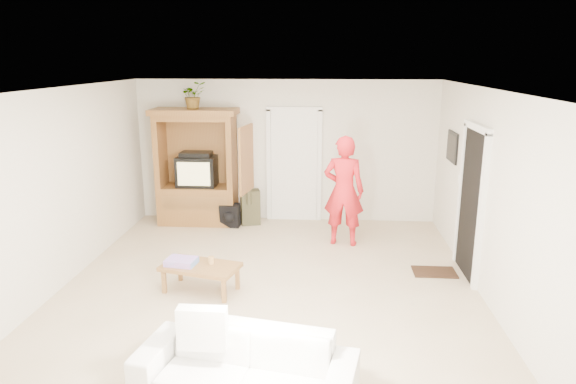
# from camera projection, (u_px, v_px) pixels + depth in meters

# --- Properties ---
(floor) EXTENTS (6.00, 6.00, 0.00)m
(floor) POSITION_uv_depth(u_px,v_px,m) (269.00, 286.00, 6.89)
(floor) COLOR tan
(floor) RESTS_ON ground
(ceiling) EXTENTS (6.00, 6.00, 0.00)m
(ceiling) POSITION_uv_depth(u_px,v_px,m) (268.00, 89.00, 6.23)
(ceiling) COLOR white
(ceiling) RESTS_ON floor
(wall_back) EXTENTS (5.50, 0.00, 5.50)m
(wall_back) POSITION_uv_depth(u_px,v_px,m) (286.00, 151.00, 9.46)
(wall_back) COLOR silver
(wall_back) RESTS_ON floor
(wall_front) EXTENTS (5.50, 0.00, 5.50)m
(wall_front) POSITION_uv_depth(u_px,v_px,m) (223.00, 298.00, 3.66)
(wall_front) COLOR silver
(wall_front) RESTS_ON floor
(wall_left) EXTENTS (0.00, 6.00, 6.00)m
(wall_left) POSITION_uv_depth(u_px,v_px,m) (61.00, 188.00, 6.75)
(wall_left) COLOR silver
(wall_left) RESTS_ON floor
(wall_right) EXTENTS (0.00, 6.00, 6.00)m
(wall_right) POSITION_uv_depth(u_px,v_px,m) (488.00, 196.00, 6.37)
(wall_right) COLOR silver
(wall_right) RESTS_ON floor
(armoire) EXTENTS (1.82, 1.14, 2.10)m
(armoire) POSITION_uv_depth(u_px,v_px,m) (199.00, 175.00, 9.34)
(armoire) COLOR brown
(armoire) RESTS_ON floor
(door_back) EXTENTS (0.85, 0.05, 2.04)m
(door_back) POSITION_uv_depth(u_px,v_px,m) (294.00, 167.00, 9.49)
(door_back) COLOR white
(door_back) RESTS_ON floor
(doorway_right) EXTENTS (0.05, 0.90, 2.04)m
(doorway_right) POSITION_uv_depth(u_px,v_px,m) (471.00, 204.00, 7.02)
(doorway_right) COLOR black
(doorway_right) RESTS_ON floor
(framed_picture) EXTENTS (0.03, 0.60, 0.48)m
(framed_picture) POSITION_uv_depth(u_px,v_px,m) (452.00, 147.00, 8.13)
(framed_picture) COLOR black
(framed_picture) RESTS_ON wall_right
(doormat) EXTENTS (0.60, 0.40, 0.02)m
(doormat) POSITION_uv_depth(u_px,v_px,m) (434.00, 272.00, 7.31)
(doormat) COLOR #382316
(doormat) RESTS_ON floor
(plant) EXTENTS (0.56, 0.55, 0.47)m
(plant) POSITION_uv_depth(u_px,v_px,m) (193.00, 95.00, 8.95)
(plant) COLOR #4C7238
(plant) RESTS_ON armoire
(man) EXTENTS (0.71, 0.53, 1.79)m
(man) POSITION_uv_depth(u_px,v_px,m) (344.00, 191.00, 8.24)
(man) COLOR red
(man) RESTS_ON floor
(sofa) EXTENTS (2.08, 1.13, 0.57)m
(sofa) POSITION_uv_depth(u_px,v_px,m) (245.00, 366.00, 4.59)
(sofa) COLOR white
(sofa) RESTS_ON floor
(coffee_table) EXTENTS (1.08, 0.76, 0.37)m
(coffee_table) POSITION_uv_depth(u_px,v_px,m) (201.00, 268.00, 6.66)
(coffee_table) COLOR olive
(coffee_table) RESTS_ON floor
(towel) EXTENTS (0.42, 0.34, 0.08)m
(towel) POSITION_uv_depth(u_px,v_px,m) (181.00, 261.00, 6.65)
(towel) COLOR #F050A9
(towel) RESTS_ON coffee_table
(candle) EXTENTS (0.08, 0.08, 0.10)m
(candle) POSITION_uv_depth(u_px,v_px,m) (211.00, 260.00, 6.67)
(candle) COLOR tan
(candle) RESTS_ON coffee_table
(backpack_black) EXTENTS (0.36, 0.23, 0.42)m
(backpack_black) POSITION_uv_depth(u_px,v_px,m) (230.00, 216.00, 9.24)
(backpack_black) COLOR black
(backpack_black) RESTS_ON floor
(backpack_olive) EXTENTS (0.39, 0.33, 0.64)m
(backpack_olive) POSITION_uv_depth(u_px,v_px,m) (250.00, 207.00, 9.39)
(backpack_olive) COLOR #47442B
(backpack_olive) RESTS_ON floor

